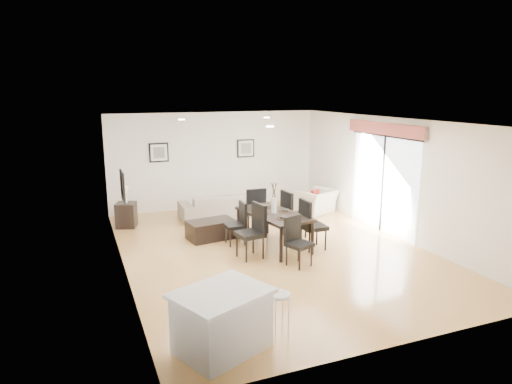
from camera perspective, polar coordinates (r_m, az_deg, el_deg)
name	(u,v)px	position (r m, az deg, el deg)	size (l,w,h in m)	color
ground	(272,250)	(9.70, 2.02, -7.23)	(8.00, 8.00, 0.00)	tan
wall_back	(216,160)	(13.03, -5.05, 3.99)	(6.00, 0.04, 2.70)	white
wall_front	(402,249)	(6.02, 17.74, -6.80)	(6.00, 0.04, 2.70)	white
wall_left	(121,200)	(8.59, -16.56, -0.97)	(0.04, 8.00, 2.70)	white
wall_right	(393,177)	(10.87, 16.72, 1.79)	(0.04, 8.00, 2.70)	white
ceiling	(273,121)	(9.14, 2.15, 8.90)	(6.00, 8.00, 0.02)	white
sofa	(223,205)	(12.02, -4.12, -1.68)	(2.26, 0.88, 0.66)	gray
armchair	(316,201)	(12.61, 7.52, -1.15)	(0.97, 0.85, 0.63)	beige
courtyard_plant_a	(507,221)	(12.12, 28.85, -3.21)	(0.56, 0.49, 0.63)	#375E28
courtyard_plant_b	(425,197)	(13.80, 20.33, -0.64)	(0.35, 0.35, 0.63)	#375E28
dining_table	(274,216)	(9.70, 2.24, -3.05)	(1.19, 1.92, 0.75)	black
dining_chair_wnear	(254,228)	(9.11, -0.26, -4.49)	(0.56, 0.56, 1.10)	black
dining_chair_wfar	(239,221)	(9.92, -2.20, -3.61)	(0.43, 0.43, 0.93)	black
dining_chair_enear	(310,222)	(9.60, 6.74, -3.72)	(0.49, 0.49, 1.08)	black
dining_chair_efar	(291,212)	(10.37, 4.40, -2.46)	(0.52, 0.52, 1.08)	black
dining_chair_head	(296,238)	(8.77, 5.04, -5.77)	(0.55, 0.55, 0.95)	black
dining_chair_foot	(255,208)	(10.71, -0.18, -1.96)	(0.49, 0.49, 1.07)	black
vase	(274,200)	(9.62, 2.26, -1.07)	(0.85, 1.30, 0.66)	white
coffee_table	(211,229)	(10.40, -5.59, -4.69)	(1.05, 0.63, 0.42)	black
side_table	(126,215)	(11.62, -15.91, -2.78)	(0.46, 0.46, 0.61)	black
table_lamp	(125,192)	(11.48, -16.08, -0.03)	(0.22, 0.22, 0.41)	white
cushion	(315,195)	(12.44, 7.39, -0.41)	(0.30, 0.09, 0.30)	maroon
kitchen_island	(222,320)	(6.07, -4.28, -15.72)	(1.42, 1.28, 0.81)	silver
bar_stool	(279,300)	(6.26, 2.91, -13.30)	(0.29, 0.29, 0.64)	silver
framed_print_back_left	(159,153)	(12.59, -12.05, 4.85)	(0.52, 0.04, 0.52)	black
framed_print_back_right	(246,148)	(13.24, -1.29, 5.49)	(0.52, 0.04, 0.52)	black
framed_print_left_wall	(123,186)	(8.33, -16.35, 0.75)	(0.04, 0.52, 0.52)	black
sliding_door	(384,162)	(11.02, 15.67, 3.66)	(0.12, 2.70, 2.57)	white
courtyard	(466,179)	(13.69, 24.80, 1.48)	(6.00, 6.00, 2.00)	gray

